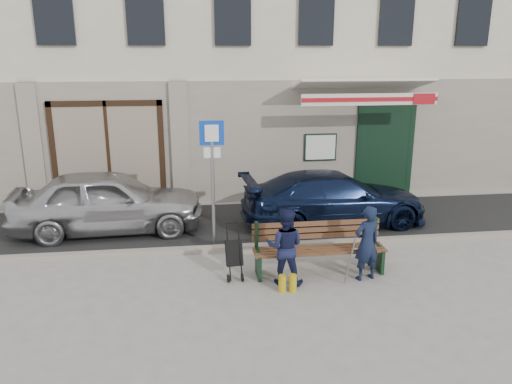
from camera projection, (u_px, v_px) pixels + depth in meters
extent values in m
plane|color=#9E9991|center=(260.00, 282.00, 8.76)|extent=(80.00, 80.00, 0.00)
cube|color=#282828|center=(242.00, 224.00, 11.71)|extent=(60.00, 3.20, 0.01)
cube|color=#9E9384|center=(250.00, 247.00, 10.17)|extent=(60.00, 0.18, 0.12)
cube|color=beige|center=(223.00, 15.00, 15.51)|extent=(20.00, 7.00, 10.00)
cube|color=#9E9384|center=(234.00, 143.00, 13.05)|extent=(20.00, 0.12, 3.20)
cube|color=maroon|center=(109.00, 147.00, 12.72)|extent=(2.50, 0.12, 2.00)
cube|color=black|center=(384.00, 151.00, 13.57)|extent=(1.60, 0.10, 2.60)
cube|color=black|center=(378.00, 151.00, 14.05)|extent=(1.25, 0.90, 2.40)
cube|color=white|center=(321.00, 147.00, 13.28)|extent=(0.80, 0.03, 0.65)
cube|color=white|center=(359.00, 85.00, 12.73)|extent=(3.40, 1.72, 0.42)
cube|color=white|center=(370.00, 99.00, 11.99)|extent=(3.40, 0.05, 0.28)
cube|color=#A9141D|center=(371.00, 99.00, 11.97)|extent=(3.40, 0.02, 0.10)
imported|color=#B9B9BE|center=(108.00, 201.00, 11.06)|extent=(4.21, 1.84, 1.41)
imported|color=#0D1732|center=(334.00, 198.00, 11.56)|extent=(4.42, 2.06, 1.25)
cylinder|color=gray|center=(213.00, 188.00, 10.05)|extent=(0.07, 0.07, 2.52)
cube|color=#0C3BB2|center=(212.00, 133.00, 9.75)|extent=(0.48, 0.04, 0.48)
cube|color=white|center=(212.00, 133.00, 9.72)|extent=(0.27, 0.02, 0.33)
cube|color=white|center=(212.00, 152.00, 9.85)|extent=(0.33, 0.04, 0.21)
cube|color=brown|center=(320.00, 250.00, 9.02)|extent=(2.40, 0.50, 0.04)
cube|color=brown|center=(316.00, 230.00, 9.20)|extent=(2.40, 0.10, 0.36)
cube|color=#16321E|center=(258.00, 265.00, 8.94)|extent=(0.06, 0.50, 0.45)
cube|color=#16321E|center=(378.00, 258.00, 9.22)|extent=(0.06, 0.50, 0.45)
cube|color=white|center=(361.00, 248.00, 9.01)|extent=(0.34, 0.25, 0.11)
cylinder|color=gray|center=(350.00, 261.00, 8.41)|extent=(0.07, 0.34, 0.96)
cylinder|color=#BA9E13|center=(282.00, 284.00, 8.38)|extent=(0.13, 0.13, 0.30)
cylinder|color=#BA9E13|center=(293.00, 283.00, 8.40)|extent=(0.13, 0.13, 0.30)
imported|color=#121B33|center=(367.00, 243.00, 8.72)|extent=(0.56, 0.44, 1.36)
imported|color=#161B3D|center=(285.00, 247.00, 8.57)|extent=(0.78, 0.69, 1.36)
cylinder|color=black|center=(228.00, 278.00, 8.75)|extent=(0.05, 0.15, 0.14)
cylinder|color=black|center=(242.00, 278.00, 8.78)|extent=(0.05, 0.15, 0.14)
cube|color=black|center=(234.00, 253.00, 8.85)|extent=(0.32, 0.30, 0.48)
cylinder|color=black|center=(233.00, 223.00, 8.83)|extent=(0.27, 0.06, 0.02)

